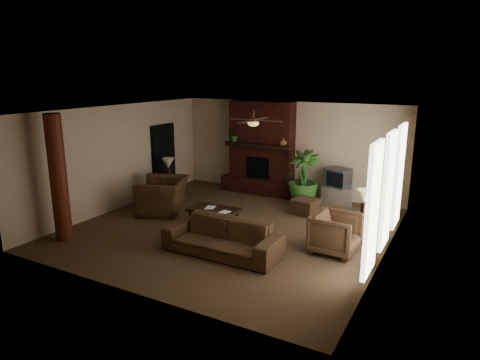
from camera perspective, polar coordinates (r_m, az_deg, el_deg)
The scene contains 23 objects.
room_shell at distance 9.87m, azimuth -1.11°, elevation 1.19°, with size 7.00×7.00×7.00m.
fireplace at distance 13.08m, azimuth 2.85°, elevation 3.31°, with size 2.40×0.70×2.80m.
windows at distance 8.94m, azimuth 19.15°, elevation -1.32°, with size 0.08×3.65×2.35m.
log_column at distance 10.00m, azimuth -23.15°, elevation 0.20°, with size 0.36×0.36×2.80m, color maroon.
doorway at distance 13.31m, azimuth -10.19°, elevation 2.83°, with size 0.10×1.00×2.10m, color black.
ceiling_fan at distance 9.75m, azimuth 1.80°, elevation 7.77°, with size 1.35×1.35×0.37m.
sofa at distance 8.73m, azimuth -2.39°, elevation -6.96°, with size 2.42×0.71×0.95m, color #45301D.
armchair_left at distance 11.46m, azimuth -10.29°, elevation -1.33°, with size 1.37×0.89×1.19m, color #45301D.
armchair_right at distance 8.99m, azimuth 12.65°, elevation -6.73°, with size 0.90×0.84×0.92m, color #45301D.
coffee_table at distance 10.34m, azimuth -3.51°, elevation -4.15°, with size 1.20×0.70×0.43m.
ottoman at distance 11.35m, azimuth 8.72°, elevation -3.51°, with size 0.60×0.60×0.40m, color #45301D.
tv_stand at distance 12.39m, azimuth 12.87°, elevation -1.97°, with size 0.85×0.50×0.50m, color silver.
tv at distance 12.25m, azimuth 12.91°, elevation 0.33°, with size 0.77×0.69×0.52m.
floor_vase at distance 12.79m, azimuth 6.54°, elevation -0.33°, with size 0.34×0.34×0.77m.
floor_plant at distance 12.11m, azimuth 8.42°, elevation -1.25°, with size 0.86×1.53×0.86m, color #2E5722.
side_table_left at distance 12.79m, azimuth -9.69°, elevation -1.18°, with size 0.50×0.50×0.55m, color black.
lamp_left at distance 12.64m, azimuth -9.59°, elevation 2.04°, with size 0.43×0.43×0.65m.
side_table_right at distance 9.77m, azimuth 16.01°, elevation -6.40°, with size 0.50×0.50×0.55m, color black.
lamp_right at distance 9.49m, azimuth 16.36°, elevation -2.42°, with size 0.45×0.45×0.65m.
mantel_plant at distance 13.14m, azimuth -0.73°, elevation 5.89°, with size 0.38×0.42×0.33m, color #2E5722.
mantel_vase at distance 12.44m, azimuth 5.81°, elevation 5.10°, with size 0.22×0.23×0.22m, color brown.
book_a at distance 10.33m, azimuth -4.61°, elevation -2.99°, with size 0.22×0.03×0.29m, color #999999.
book_b at distance 10.01m, azimuth -2.62°, elevation -3.52°, with size 0.21×0.02×0.29m, color #999999.
Camera 1 is at (4.77, -8.35, 3.62)m, focal length 31.85 mm.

